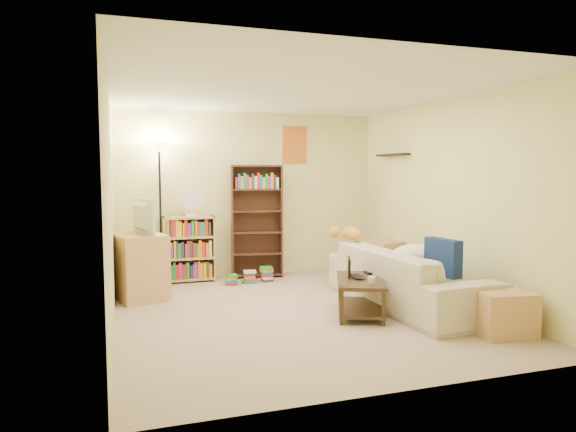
{
  "coord_description": "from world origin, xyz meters",
  "views": [
    {
      "loc": [
        -1.89,
        -5.44,
        1.61
      ],
      "look_at": [
        0.09,
        0.64,
        1.05
      ],
      "focal_mm": 32.0,
      "sensor_mm": 36.0,
      "label": 1
    }
  ],
  "objects_px": {
    "television": "(138,217)",
    "end_cabinet": "(503,313)",
    "desk_fan": "(192,200)",
    "sofa": "(407,277)",
    "mug": "(372,280)",
    "floor_lamp": "(160,171)",
    "side_table": "(382,261)",
    "tabby_cat": "(348,233)",
    "short_bookshelf": "(189,249)",
    "tall_bookshelf": "(257,218)",
    "laptop": "(361,277)",
    "coffee_table": "(360,292)",
    "tv_stand": "(139,266)"
  },
  "relations": [
    {
      "from": "desk_fan",
      "to": "sofa",
      "type": "bearing_deg",
      "value": -43.76
    },
    {
      "from": "television",
      "to": "tall_bookshelf",
      "type": "distance_m",
      "value": 1.94
    },
    {
      "from": "sofa",
      "to": "short_bookshelf",
      "type": "relative_size",
      "value": 2.53
    },
    {
      "from": "end_cabinet",
      "to": "side_table",
      "type": "bearing_deg",
      "value": 88.46
    },
    {
      "from": "tabby_cat",
      "to": "short_bookshelf",
      "type": "xyz_separation_m",
      "value": [
        -1.94,
        1.3,
        -0.31
      ]
    },
    {
      "from": "short_bookshelf",
      "to": "floor_lamp",
      "type": "bearing_deg",
      "value": 179.68
    },
    {
      "from": "tabby_cat",
      "to": "mug",
      "type": "relative_size",
      "value": 5.12
    },
    {
      "from": "coffee_table",
      "to": "mug",
      "type": "bearing_deg",
      "value": -68.61
    },
    {
      "from": "mug",
      "to": "television",
      "type": "distance_m",
      "value": 3.02
    },
    {
      "from": "tabby_cat",
      "to": "tv_stand",
      "type": "bearing_deg",
      "value": 169.61
    },
    {
      "from": "desk_fan",
      "to": "tabby_cat",
      "type": "bearing_deg",
      "value": -33.61
    },
    {
      "from": "tall_bookshelf",
      "to": "coffee_table",
      "type": "bearing_deg",
      "value": -67.27
    },
    {
      "from": "mug",
      "to": "tall_bookshelf",
      "type": "relative_size",
      "value": 0.06
    },
    {
      "from": "coffee_table",
      "to": "tall_bookshelf",
      "type": "bearing_deg",
      "value": 126.45
    },
    {
      "from": "coffee_table",
      "to": "tv_stand",
      "type": "height_order",
      "value": "tv_stand"
    },
    {
      "from": "tall_bookshelf",
      "to": "end_cabinet",
      "type": "distance_m",
      "value": 3.87
    },
    {
      "from": "laptop",
      "to": "mug",
      "type": "xyz_separation_m",
      "value": [
        -0.04,
        -0.33,
        0.03
      ]
    },
    {
      "from": "tall_bookshelf",
      "to": "floor_lamp",
      "type": "height_order",
      "value": "floor_lamp"
    },
    {
      "from": "short_bookshelf",
      "to": "end_cabinet",
      "type": "xyz_separation_m",
      "value": [
        2.62,
        -3.46,
        -0.26
      ]
    },
    {
      "from": "tabby_cat",
      "to": "end_cabinet",
      "type": "distance_m",
      "value": 2.33
    },
    {
      "from": "mug",
      "to": "end_cabinet",
      "type": "bearing_deg",
      "value": -38.21
    },
    {
      "from": "sofa",
      "to": "side_table",
      "type": "height_order",
      "value": "sofa"
    },
    {
      "from": "laptop",
      "to": "television",
      "type": "relative_size",
      "value": 0.4
    },
    {
      "from": "television",
      "to": "end_cabinet",
      "type": "height_order",
      "value": "television"
    },
    {
      "from": "short_bookshelf",
      "to": "floor_lamp",
      "type": "distance_m",
      "value": 1.21
    },
    {
      "from": "sofa",
      "to": "short_bookshelf",
      "type": "height_order",
      "value": "short_bookshelf"
    },
    {
      "from": "television",
      "to": "end_cabinet",
      "type": "relative_size",
      "value": 1.45
    },
    {
      "from": "television",
      "to": "desk_fan",
      "type": "bearing_deg",
      "value": -61.29
    },
    {
      "from": "television",
      "to": "side_table",
      "type": "relative_size",
      "value": 1.29
    },
    {
      "from": "coffee_table",
      "to": "tall_bookshelf",
      "type": "distance_m",
      "value": 2.52
    },
    {
      "from": "television",
      "to": "end_cabinet",
      "type": "distance_m",
      "value": 4.35
    },
    {
      "from": "mug",
      "to": "desk_fan",
      "type": "distance_m",
      "value": 3.12
    },
    {
      "from": "desk_fan",
      "to": "side_table",
      "type": "distance_m",
      "value": 2.9
    },
    {
      "from": "laptop",
      "to": "television",
      "type": "height_order",
      "value": "television"
    },
    {
      "from": "tv_stand",
      "to": "floor_lamp",
      "type": "height_order",
      "value": "floor_lamp"
    },
    {
      "from": "laptop",
      "to": "mug",
      "type": "relative_size",
      "value": 2.89
    },
    {
      "from": "tall_bookshelf",
      "to": "mug",
      "type": "bearing_deg",
      "value": -68.79
    },
    {
      "from": "sofa",
      "to": "laptop",
      "type": "height_order",
      "value": "sofa"
    },
    {
      "from": "sofa",
      "to": "short_bookshelf",
      "type": "bearing_deg",
      "value": 43.26
    },
    {
      "from": "television",
      "to": "side_table",
      "type": "bearing_deg",
      "value": -106.39
    },
    {
      "from": "mug",
      "to": "tall_bookshelf",
      "type": "bearing_deg",
      "value": 102.18
    },
    {
      "from": "tv_stand",
      "to": "television",
      "type": "xyz_separation_m",
      "value": [
        0.0,
        0.0,
        0.63
      ]
    },
    {
      "from": "tabby_cat",
      "to": "coffee_table",
      "type": "distance_m",
      "value": 1.24
    },
    {
      "from": "coffee_table",
      "to": "short_bookshelf",
      "type": "height_order",
      "value": "short_bookshelf"
    },
    {
      "from": "coffee_table",
      "to": "desk_fan",
      "type": "distance_m",
      "value": 2.95
    },
    {
      "from": "mug",
      "to": "short_bookshelf",
      "type": "height_order",
      "value": "short_bookshelf"
    },
    {
      "from": "coffee_table",
      "to": "side_table",
      "type": "bearing_deg",
      "value": 77.15
    },
    {
      "from": "mug",
      "to": "floor_lamp",
      "type": "xyz_separation_m",
      "value": [
        -1.99,
        2.65,
        1.17
      ]
    },
    {
      "from": "coffee_table",
      "to": "desk_fan",
      "type": "height_order",
      "value": "desk_fan"
    },
    {
      "from": "tall_bookshelf",
      "to": "end_cabinet",
      "type": "relative_size",
      "value": 3.22
    }
  ]
}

